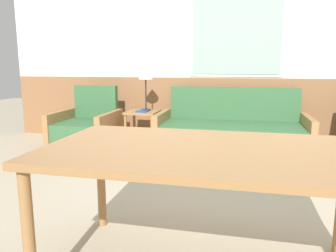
# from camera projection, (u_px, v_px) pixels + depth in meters

# --- Properties ---
(ground_plane) EXTENTS (16.00, 16.00, 0.00)m
(ground_plane) POSITION_uv_depth(u_px,v_px,m) (217.00, 220.00, 2.54)
(ground_plane) COLOR #B2A58C
(wall_back) EXTENTS (7.20, 0.09, 2.70)m
(wall_back) POSITION_uv_depth(u_px,v_px,m) (234.00, 53.00, 4.80)
(wall_back) COLOR #8E603D
(wall_back) RESTS_ON ground_plane
(couch) EXTENTS (1.99, 0.89, 0.87)m
(couch) POSITION_uv_depth(u_px,v_px,m) (231.00, 135.00, 4.45)
(couch) COLOR #9E7042
(couch) RESTS_ON ground_plane
(armchair) EXTENTS (0.83, 0.85, 0.88)m
(armchair) POSITION_uv_depth(u_px,v_px,m) (87.00, 131.00, 4.70)
(armchair) COLOR #9E7042
(armchair) RESTS_ON ground_plane
(side_table) EXTENTS (0.45, 0.45, 0.53)m
(side_table) POSITION_uv_depth(u_px,v_px,m) (142.00, 118.00, 4.74)
(side_table) COLOR #9E7042
(side_table) RESTS_ON ground_plane
(table_lamp) EXTENTS (0.21, 0.21, 0.60)m
(table_lamp) POSITION_uv_depth(u_px,v_px,m) (146.00, 76.00, 4.70)
(table_lamp) COLOR #262628
(table_lamp) RESTS_ON side_table
(book_stack) EXTENTS (0.18, 0.16, 0.02)m
(book_stack) POSITION_uv_depth(u_px,v_px,m) (142.00, 111.00, 4.63)
(book_stack) COLOR #234799
(book_stack) RESTS_ON side_table
(dining_table) EXTENTS (1.74, 0.96, 0.75)m
(dining_table) POSITION_uv_depth(u_px,v_px,m) (206.00, 160.00, 1.76)
(dining_table) COLOR #9E7042
(dining_table) RESTS_ON ground_plane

